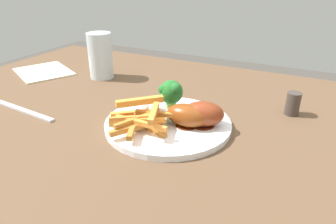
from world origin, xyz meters
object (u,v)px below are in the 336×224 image
Objects in this scene: water_glass at (100,56)px; dinner_plate at (168,124)px; dining_table at (152,146)px; chicken_drumstick_near at (201,114)px; pepper_shaker at (293,104)px; fork at (24,111)px; carrot_fries_pile at (141,118)px; chicken_drumstick_far at (184,115)px; broccoli_floret_front at (171,93)px.

dinner_plate is at bearing -30.86° from water_glass.
chicken_drumstick_near is at bearing -17.95° from dining_table.
pepper_shaker is at bearing 46.30° from chicken_drumstick_near.
pepper_shaker is at bearing -1.33° from water_glass.
fork is (-0.38, -0.10, -0.03)m from chicken_drumstick_near.
dinner_plate is at bearing -166.70° from chicken_drumstick_near.
pepper_shaker is at bearing -149.58° from fork.
carrot_fries_pile is 0.11m from chicken_drumstick_near.
carrot_fries_pile is at bearing -128.91° from dinner_plate.
chicken_drumstick_far is (0.11, -0.06, 0.13)m from dining_table.
fork is 3.80× the size of pepper_shaker.
chicken_drumstick_near is 0.41m from water_glass.
chicken_drumstick_far is at bearing -135.97° from pepper_shaker.
dining_table is at bearing -144.95° from fork.
chicken_drumstick_near is (0.06, 0.01, 0.03)m from dinner_plate.
broccoli_floret_front is (-0.02, 0.05, 0.05)m from dinner_plate.
pepper_shaker is (0.52, -0.01, -0.04)m from water_glass.
broccoli_floret_front is 0.10m from carrot_fries_pile.
chicken_drumstick_near is 0.03m from chicken_drumstick_far.
fork is 1.49× the size of water_glass.
fork is at bearing -149.69° from dining_table.
carrot_fries_pile is 1.12× the size of chicken_drumstick_near.
water_glass is at bearing 149.14° from dinner_plate.
dinner_plate is at bearing -38.85° from dining_table.
dining_table is at bearing 162.05° from chicken_drumstick_near.
pepper_shaker reaches higher than dinner_plate.
water_glass reaches higher than dinner_plate.
dinner_plate reaches higher than dining_table.
broccoli_floret_front is 0.52× the size of water_glass.
dinner_plate is 0.27m from pepper_shaker.
dinner_plate is 3.78× the size of broccoli_floret_front.
carrot_fries_pile reaches higher than chicken_drumstick_far.
dinner_plate is 0.33m from fork.
dinner_plate is 0.04m from chicken_drumstick_far.
broccoli_floret_front is 0.07m from chicken_drumstick_far.
carrot_fries_pile is at bearing -148.52° from chicken_drumstick_far.
fork reaches higher than dining_table.
chicken_drumstick_far is at bearing -162.03° from fork.
pepper_shaker is at bearing 40.92° from carrot_fries_pile.
dining_table is at bearing 168.84° from broccoli_floret_front.
chicken_drumstick_near is at bearing -133.70° from pepper_shaker.
pepper_shaker is at bearing 44.03° from chicken_drumstick_far.
water_glass is at bearing 155.51° from chicken_drumstick_near.
pepper_shaker is (0.29, 0.11, 0.12)m from dining_table.
carrot_fries_pile is 0.29m from fork.
dining_table is 8.16× the size of carrot_fries_pile.
water_glass is (-0.23, 0.12, 0.16)m from dining_table.
dinner_plate is at bearing 179.52° from chicken_drumstick_far.
chicken_drumstick_near reaches higher than chicken_drumstick_far.
fork is (-0.35, -0.08, -0.03)m from chicken_drumstick_far.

